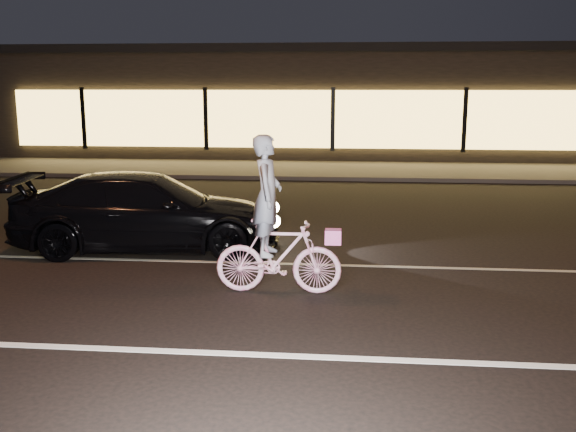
# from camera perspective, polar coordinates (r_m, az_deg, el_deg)

# --- Properties ---
(ground) EXTENTS (90.00, 90.00, 0.00)m
(ground) POSITION_cam_1_polar(r_m,az_deg,el_deg) (8.26, 1.07, -8.15)
(ground) COLOR black
(ground) RESTS_ON ground
(lane_stripe_near) EXTENTS (60.00, 0.12, 0.01)m
(lane_stripe_near) POSITION_cam_1_polar(r_m,az_deg,el_deg) (6.87, 0.08, -12.33)
(lane_stripe_near) COLOR silver
(lane_stripe_near) RESTS_ON ground
(lane_stripe_far) EXTENTS (60.00, 0.10, 0.01)m
(lane_stripe_far) POSITION_cam_1_polar(r_m,az_deg,el_deg) (10.16, 1.94, -4.32)
(lane_stripe_far) COLOR gray
(lane_stripe_far) RESTS_ON ground
(sidewalk) EXTENTS (30.00, 4.00, 0.12)m
(sidewalk) POSITION_cam_1_polar(r_m,az_deg,el_deg) (20.94, 3.81, 4.09)
(sidewalk) COLOR #383533
(sidewalk) RESTS_ON ground
(storefront) EXTENTS (25.40, 8.42, 4.20)m
(storefront) POSITION_cam_1_polar(r_m,az_deg,el_deg) (26.74, 4.26, 10.20)
(storefront) COLOR black
(storefront) RESTS_ON ground
(cyclist) EXTENTS (1.71, 0.59, 2.16)m
(cyclist) POSITION_cam_1_polar(r_m,az_deg,el_deg) (8.62, -1.12, -1.98)
(cyclist) COLOR #E44B8F
(cyclist) RESTS_ON ground
(sedan) EXTENTS (4.72, 2.38, 1.31)m
(sedan) POSITION_cam_1_polar(r_m,az_deg,el_deg) (11.25, -12.36, 0.39)
(sedan) COLOR black
(sedan) RESTS_ON ground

